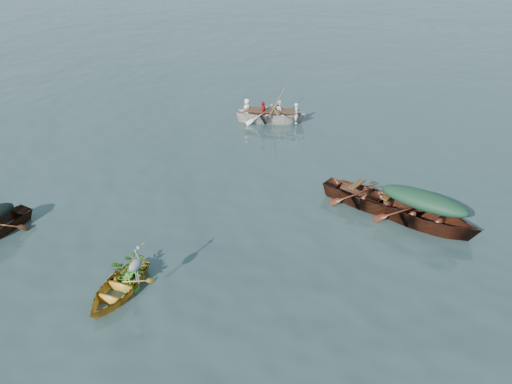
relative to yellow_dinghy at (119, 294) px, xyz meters
The scene contains 11 objects.
ground 2.77m from the yellow_dinghy, 78.41° to the left, with size 140.00×140.00×0.00m, color #304441.
yellow_dinghy is the anchor object (origin of this frame).
green_tarp_boat 8.53m from the yellow_dinghy, 49.83° to the left, with size 1.44×4.62×1.09m, color #562514.
open_wooden_boat 7.86m from the yellow_dinghy, 59.71° to the left, with size 1.38×4.44×1.04m, color #5A2616.
rowed_boat 12.20m from the yellow_dinghy, 100.08° to the left, with size 1.29×4.29×1.02m, color white.
green_tarp_cover 8.56m from the yellow_dinghy, 49.83° to the left, with size 0.79×2.54×0.52m, color #193E25.
thwart_benches 7.88m from the yellow_dinghy, 59.71° to the left, with size 0.83×2.22×0.04m, color #523113, non-canonical shape.
heron 0.97m from the yellow_dinghy, 14.09° to the left, with size 0.28×0.40×0.92m, color gray, non-canonical shape.
dinghy_weeds 0.85m from the yellow_dinghy, 96.12° to the left, with size 0.70×0.90×0.60m, color #30651A.
rowers 12.23m from the yellow_dinghy, 100.08° to the left, with size 1.16×3.00×0.76m, color silver.
oars 12.21m from the yellow_dinghy, 100.08° to the left, with size 2.60×0.60×0.06m, color olive, non-canonical shape.
Camera 1 is at (6.68, -9.20, 7.65)m, focal length 35.00 mm.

